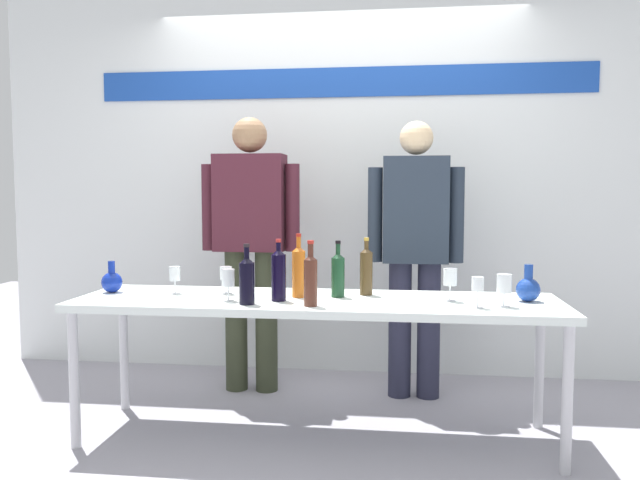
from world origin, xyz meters
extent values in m
plane|color=#9A96A1|center=(0.00, 0.00, 0.00)|extent=(10.00, 10.00, 0.00)
cube|color=white|center=(0.00, 1.27, 1.50)|extent=(4.86, 0.10, 3.00)
cube|color=#1C48A7|center=(0.00, 1.21, 2.02)|extent=(3.40, 0.01, 0.20)
cube|color=white|center=(0.00, 0.00, 0.71)|extent=(2.46, 0.67, 0.04)
cylinder|color=silver|center=(-1.17, -0.28, 0.34)|extent=(0.05, 0.05, 0.69)
cylinder|color=silver|center=(1.17, -0.28, 0.34)|extent=(0.05, 0.05, 0.69)
cylinder|color=silver|center=(-1.17, 0.28, 0.34)|extent=(0.05, 0.05, 0.69)
cylinder|color=silver|center=(1.17, 0.28, 0.34)|extent=(0.05, 0.05, 0.69)
sphere|color=#122996|center=(-1.12, 0.05, 0.78)|extent=(0.11, 0.11, 0.11)
cylinder|color=#122996|center=(-1.12, 0.05, 0.86)|extent=(0.04, 0.04, 0.07)
sphere|color=navy|center=(1.06, 0.05, 0.79)|extent=(0.12, 0.12, 0.12)
cylinder|color=navy|center=(1.06, 0.05, 0.87)|extent=(0.04, 0.04, 0.08)
cylinder|color=#313624|center=(-0.61, 0.72, 0.45)|extent=(0.14, 0.14, 0.90)
cylinder|color=#313624|center=(-0.42, 0.72, 0.45)|extent=(0.14, 0.14, 0.90)
cube|color=#471C28|center=(-0.51, 0.72, 1.20)|extent=(0.44, 0.22, 0.60)
cylinder|color=#471C28|center=(-0.78, 0.72, 1.17)|extent=(0.09, 0.09, 0.54)
cylinder|color=#471C28|center=(-0.25, 0.72, 1.17)|extent=(0.09, 0.09, 0.54)
sphere|color=#9B7351|center=(-0.51, 0.72, 1.62)|extent=(0.22, 0.22, 0.22)
cylinder|color=#26273B|center=(0.43, 0.72, 0.42)|extent=(0.14, 0.14, 0.84)
cylinder|color=#26273B|center=(0.60, 0.72, 0.42)|extent=(0.14, 0.14, 0.84)
cube|color=#27313F|center=(0.51, 0.72, 1.16)|extent=(0.39, 0.22, 0.64)
cylinder|color=#27313F|center=(0.27, 0.72, 1.13)|extent=(0.09, 0.09, 0.58)
cylinder|color=#27313F|center=(0.76, 0.72, 1.13)|extent=(0.09, 0.09, 0.58)
sphere|color=beige|center=(0.51, 0.72, 1.59)|extent=(0.20, 0.20, 0.20)
cylinder|color=black|center=(-0.31, -0.20, 0.83)|extent=(0.07, 0.07, 0.20)
cone|color=black|center=(-0.31, -0.20, 0.94)|extent=(0.07, 0.07, 0.03)
cylinder|color=black|center=(-0.31, -0.20, 0.97)|extent=(0.03, 0.03, 0.08)
cylinder|color=black|center=(-0.31, -0.20, 1.01)|extent=(0.03, 0.03, 0.02)
cylinder|color=black|center=(-0.18, -0.08, 0.84)|extent=(0.07, 0.07, 0.23)
cone|color=black|center=(-0.18, -0.08, 0.97)|extent=(0.07, 0.07, 0.03)
cylinder|color=black|center=(-0.18, -0.08, 0.99)|extent=(0.02, 0.02, 0.06)
cylinder|color=#B62826|center=(-0.18, -0.08, 1.03)|extent=(0.03, 0.03, 0.02)
cylinder|color=#4B381D|center=(0.25, 0.15, 0.84)|extent=(0.07, 0.07, 0.23)
cone|color=#4B381D|center=(0.25, 0.15, 0.96)|extent=(0.07, 0.07, 0.03)
cylinder|color=#4B381D|center=(0.25, 0.15, 0.98)|extent=(0.02, 0.02, 0.06)
cylinder|color=gold|center=(0.25, 0.15, 1.02)|extent=(0.03, 0.03, 0.02)
cylinder|color=#4E271C|center=(0.00, -0.21, 0.84)|extent=(0.06, 0.06, 0.22)
cone|color=#4E271C|center=(0.00, -0.21, 0.96)|extent=(0.06, 0.06, 0.03)
cylinder|color=#4E271C|center=(0.00, -0.21, 0.99)|extent=(0.03, 0.03, 0.08)
cylinder|color=red|center=(0.00, -0.21, 1.03)|extent=(0.03, 0.03, 0.02)
cylinder|color=#173F24|center=(0.10, 0.07, 0.83)|extent=(0.07, 0.07, 0.20)
cone|color=#173F24|center=(0.10, 0.07, 0.94)|extent=(0.07, 0.07, 0.03)
cylinder|color=#173F24|center=(0.10, 0.07, 0.97)|extent=(0.02, 0.02, 0.07)
cylinder|color=black|center=(0.10, 0.07, 1.01)|extent=(0.03, 0.03, 0.02)
cylinder|color=orange|center=(-0.10, 0.04, 0.85)|extent=(0.07, 0.07, 0.24)
cone|color=orange|center=(-0.10, 0.04, 0.98)|extent=(0.07, 0.07, 0.03)
cylinder|color=orange|center=(-0.10, 0.04, 1.00)|extent=(0.02, 0.02, 0.07)
cylinder|color=red|center=(-0.10, 0.04, 1.05)|extent=(0.03, 0.03, 0.02)
cylinder|color=white|center=(-0.50, 0.09, 0.73)|extent=(0.06, 0.06, 0.00)
cylinder|color=white|center=(-0.50, 0.09, 0.77)|extent=(0.01, 0.01, 0.08)
cylinder|color=white|center=(-0.50, 0.09, 0.84)|extent=(0.06, 0.06, 0.07)
cylinder|color=white|center=(-0.77, 0.06, 0.73)|extent=(0.06, 0.06, 0.00)
cylinder|color=white|center=(-0.77, 0.06, 0.76)|extent=(0.01, 0.01, 0.07)
cylinder|color=white|center=(-0.77, 0.06, 0.83)|extent=(0.06, 0.06, 0.08)
cylinder|color=white|center=(-0.43, -0.12, 0.73)|extent=(0.06, 0.06, 0.00)
cylinder|color=white|center=(-0.43, -0.12, 0.77)|extent=(0.01, 0.01, 0.07)
cylinder|color=white|center=(-0.43, -0.12, 0.84)|extent=(0.06, 0.06, 0.09)
cylinder|color=white|center=(0.79, -0.15, 0.73)|extent=(0.06, 0.06, 0.00)
cylinder|color=white|center=(0.79, -0.15, 0.77)|extent=(0.01, 0.01, 0.08)
cylinder|color=white|center=(0.79, -0.15, 0.84)|extent=(0.06, 0.06, 0.07)
cylinder|color=white|center=(0.67, 0.01, 0.73)|extent=(0.06, 0.06, 0.00)
cylinder|color=white|center=(0.67, 0.01, 0.77)|extent=(0.01, 0.01, 0.08)
cylinder|color=white|center=(0.67, 0.01, 0.85)|extent=(0.07, 0.07, 0.08)
cylinder|color=white|center=(0.91, -0.11, 0.73)|extent=(0.06, 0.06, 0.00)
cylinder|color=white|center=(0.91, -0.11, 0.76)|extent=(0.01, 0.01, 0.06)
cylinder|color=white|center=(0.91, -0.11, 0.84)|extent=(0.07, 0.07, 0.09)
camera|label=1|loc=(0.42, -3.14, 1.28)|focal=35.25mm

